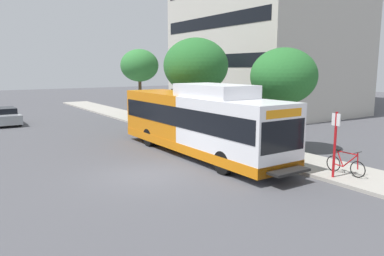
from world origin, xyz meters
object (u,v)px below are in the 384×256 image
at_px(parked_car_far_lane, 5,116).
at_px(bus_stop_sign_pole, 335,140).
at_px(transit_bus, 198,122).
at_px(street_tree_mid_block, 196,66).
at_px(street_tree_near_stop, 284,76).
at_px(bicycle_parked, 345,164).
at_px(street_tree_far_block, 140,66).

bearing_deg(parked_car_far_lane, bus_stop_sign_pole, -69.44).
height_order(bus_stop_sign_pole, parked_car_far_lane, bus_stop_sign_pole).
height_order(transit_bus, street_tree_mid_block, street_tree_mid_block).
bearing_deg(street_tree_mid_block, street_tree_near_stop, -87.25).
xyz_separation_m(bicycle_parked, street_tree_near_stop, (1.34, 4.71, 3.42)).
bearing_deg(bus_stop_sign_pole, bicycle_parked, -2.64).
relative_size(bus_stop_sign_pole, parked_car_far_lane, 0.58).
bearing_deg(bicycle_parked, transit_bus, 111.99).
relative_size(bus_stop_sign_pole, bicycle_parked, 1.48).
bearing_deg(transit_bus, street_tree_mid_block, 56.85).
bearing_deg(parked_car_far_lane, street_tree_near_stop, -59.90).
relative_size(street_tree_near_stop, parked_car_far_lane, 1.18).
relative_size(transit_bus, bicycle_parked, 6.96).
height_order(transit_bus, street_tree_near_stop, street_tree_near_stop).
bearing_deg(bicycle_parked, bus_stop_sign_pole, 177.36).
xyz_separation_m(bus_stop_sign_pole, street_tree_near_stop, (2.07, 4.68, 2.33)).
distance_m(street_tree_near_stop, street_tree_mid_block, 7.54).
bearing_deg(transit_bus, bus_stop_sign_pole, -73.60).
bearing_deg(parked_car_far_lane, bicycle_parked, -67.91).
bearing_deg(bus_stop_sign_pole, street_tree_mid_block, 82.00).
bearing_deg(street_tree_near_stop, bus_stop_sign_pole, -113.90).
relative_size(bicycle_parked, street_tree_near_stop, 0.33).
distance_m(street_tree_near_stop, parked_car_far_lane, 21.88).
bearing_deg(transit_bus, parked_car_far_lane, 112.13).
bearing_deg(transit_bus, bicycle_parked, -68.01).
distance_m(bicycle_parked, street_tree_far_block, 21.77).
xyz_separation_m(bicycle_parked, parked_car_far_lane, (-9.51, 23.42, 0.10)).
xyz_separation_m(street_tree_mid_block, street_tree_far_block, (0.20, 9.13, 0.06)).
bearing_deg(parked_car_far_lane, transit_bus, -67.87).
height_order(bus_stop_sign_pole, street_tree_far_block, street_tree_far_block).
bearing_deg(bicycle_parked, street_tree_near_stop, 74.16).
height_order(street_tree_mid_block, street_tree_far_block, street_tree_mid_block).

